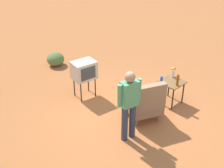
# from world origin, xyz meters

# --- Properties ---
(ground_plane) EXTENTS (60.00, 60.00, 0.00)m
(ground_plane) POSITION_xyz_m (0.00, 0.00, 0.00)
(ground_plane) COLOR #AD6033
(armchair) EXTENTS (1.00, 1.02, 1.06)m
(armchair) POSITION_xyz_m (-0.17, 0.26, 0.50)
(armchair) COLOR brown
(armchair) RESTS_ON ground
(side_table) EXTENTS (0.56, 0.56, 0.63)m
(side_table) POSITION_xyz_m (-1.23, 0.25, 0.53)
(side_table) COLOR black
(side_table) RESTS_ON ground
(tv_on_stand) EXTENTS (0.66, 0.53, 1.03)m
(tv_on_stand) POSITION_xyz_m (0.17, -1.54, 0.78)
(tv_on_stand) COLOR black
(tv_on_stand) RESTS_ON ground
(person_standing) EXTENTS (0.56, 0.29, 1.64)m
(person_standing) POSITION_xyz_m (0.60, 0.47, 0.94)
(person_standing) COLOR #2D3347
(person_standing) RESTS_ON ground
(soda_can_blue) EXTENTS (0.07, 0.07, 0.12)m
(soda_can_blue) POSITION_xyz_m (-1.06, 0.04, 0.69)
(soda_can_blue) COLOR blue
(soda_can_blue) RESTS_ON side_table
(bottle_tall_amber) EXTENTS (0.07, 0.07, 0.30)m
(bottle_tall_amber) POSITION_xyz_m (-1.16, 0.45, 0.78)
(bottle_tall_amber) COLOR brown
(bottle_tall_amber) RESTS_ON side_table
(flower_vase) EXTENTS (0.14, 0.09, 0.27)m
(flower_vase) POSITION_xyz_m (-1.45, 0.10, 0.77)
(flower_vase) COLOR silver
(flower_vase) RESTS_ON side_table
(shrub_near) EXTENTS (0.56, 0.56, 0.43)m
(shrub_near) POSITION_xyz_m (-0.36, -3.68, 0.22)
(shrub_near) COLOR #516B38
(shrub_near) RESTS_ON ground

